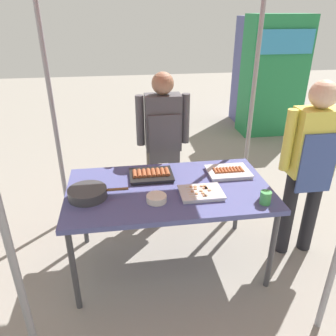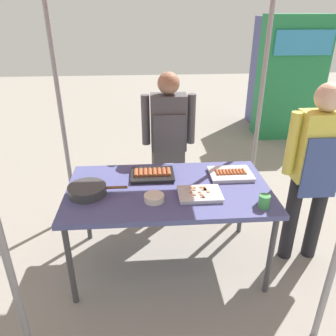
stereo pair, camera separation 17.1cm
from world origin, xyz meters
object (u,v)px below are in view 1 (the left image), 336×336
object	(u,v)px
stall_table	(169,194)
cooking_wok	(88,193)
tray_pork_links	(228,172)
drink_cup_near_edge	(265,198)
neighbor_stall_left	(263,72)
neighbor_stall_right	(273,77)
tray_meat_skewers	(201,193)
tray_grilled_sausages	(151,175)
condiment_bowl	(157,198)
customer_nearby	(310,159)
vendor_woman	(163,137)

from	to	relation	value
stall_table	cooking_wok	size ratio (longest dim) A/B	3.56
tray_pork_links	cooking_wok	size ratio (longest dim) A/B	0.80
drink_cup_near_edge	cooking_wok	bearing A→B (deg)	167.85
tray_pork_links	neighbor_stall_left	size ratio (longest dim) A/B	0.19
neighbor_stall_right	neighbor_stall_left	bearing A→B (deg)	82.91
tray_pork_links	tray_meat_skewers	bearing A→B (deg)	-135.12
drink_cup_near_edge	tray_grilled_sausages	bearing A→B (deg)	145.57
stall_table	cooking_wok	distance (m)	0.63
drink_cup_near_edge	neighbor_stall_right	bearing A→B (deg)	65.17
cooking_wok	condiment_bowl	xyz separation A→B (m)	(0.50, -0.13, -0.01)
tray_grilled_sausages	neighbor_stall_left	world-z (taller)	neighbor_stall_left
tray_grilled_sausages	condiment_bowl	distance (m)	0.39
customer_nearby	neighbor_stall_left	distance (m)	3.91
tray_grilled_sausages	vendor_woman	xyz separation A→B (m)	(0.18, 0.57, 0.11)
vendor_woman	neighbor_stall_left	world-z (taller)	neighbor_stall_left
stall_table	tray_grilled_sausages	xyz separation A→B (m)	(-0.12, 0.20, 0.08)
tray_grilled_sausages	customer_nearby	size ratio (longest dim) A/B	0.23
cooking_wok	tray_grilled_sausages	bearing A→B (deg)	27.19
vendor_woman	customer_nearby	size ratio (longest dim) A/B	0.97
drink_cup_near_edge	neighbor_stall_left	xyz separation A→B (m)	(1.67, 4.07, 0.15)
condiment_bowl	drink_cup_near_edge	distance (m)	0.79
tray_meat_skewers	neighbor_stall_left	xyz separation A→B (m)	(2.10, 3.88, 0.18)
cooking_wok	customer_nearby	size ratio (longest dim) A/B	0.29
tray_grilled_sausages	vendor_woman	distance (m)	0.61
drink_cup_near_edge	tray_meat_skewers	bearing A→B (deg)	156.46
condiment_bowl	tray_meat_skewers	bearing A→B (deg)	7.31
drink_cup_near_edge	customer_nearby	distance (m)	0.62
neighbor_stall_left	condiment_bowl	bearing A→B (deg)	-121.92
tray_pork_links	condiment_bowl	world-z (taller)	condiment_bowl
tray_meat_skewers	neighbor_stall_right	bearing A→B (deg)	58.15
tray_grilled_sausages	tray_pork_links	size ratio (longest dim) A/B	1.01
stall_table	customer_nearby	world-z (taller)	customer_nearby
stall_table	tray_pork_links	bearing A→B (deg)	17.45
tray_grilled_sausages	neighbor_stall_left	distance (m)	4.31
stall_table	tray_grilled_sausages	bearing A→B (deg)	120.74
neighbor_stall_left	neighbor_stall_right	bearing A→B (deg)	-97.09
vendor_woman	condiment_bowl	bearing A→B (deg)	79.49
tray_grilled_sausages	drink_cup_near_edge	size ratio (longest dim) A/B	3.74
tray_pork_links	neighbor_stall_right	xyz separation A→B (m)	(1.71, 2.95, 0.21)
tray_pork_links	customer_nearby	bearing A→B (deg)	-14.61
stall_table	tray_pork_links	distance (m)	0.57
tray_meat_skewers	condiment_bowl	size ratio (longest dim) A/B	2.19
cooking_wok	vendor_woman	world-z (taller)	vendor_woman
condiment_bowl	tray_grilled_sausages	bearing A→B (deg)	90.04
tray_meat_skewers	tray_pork_links	distance (m)	0.44
customer_nearby	neighbor_stall_left	bearing A→B (deg)	72.78
cooking_wok	vendor_woman	xyz separation A→B (m)	(0.68, 0.83, 0.10)
tray_grilled_sausages	neighbor_stall_right	distance (m)	3.76
tray_grilled_sausages	tray_pork_links	world-z (taller)	tray_grilled_sausages
tray_grilled_sausages	condiment_bowl	world-z (taller)	tray_grilled_sausages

